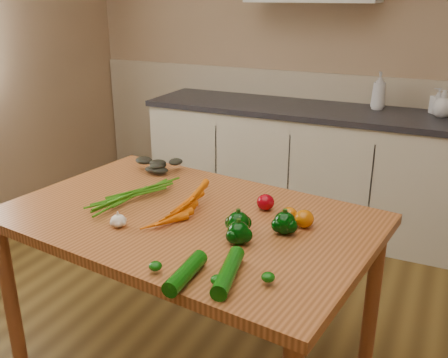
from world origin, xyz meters
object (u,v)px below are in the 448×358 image
carrot_bunch (169,202)px  pepper_b (285,223)px  soap_bottle_c (443,104)px  leafy_greens (158,162)px  soap_bottle_b (438,101)px  pepper_c (238,233)px  zucchini_a (228,272)px  pepper_a (238,223)px  tomato_a (266,202)px  table (188,234)px  tomato_b (289,215)px  garlic_bulb (118,221)px  zucchini_b (186,273)px  tomato_c (304,219)px  soap_bottle_a (379,91)px

carrot_bunch → pepper_b: size_ratio=3.22×
soap_bottle_c → leafy_greens: soap_bottle_c is taller
soap_bottle_b → pepper_c: 2.17m
leafy_greens → zucchini_a: leafy_greens is taller
soap_bottle_b → pepper_a: (-0.56, -2.02, -0.14)m
tomato_a → zucchini_a: (0.09, -0.56, -0.01)m
zucchini_a → carrot_bunch: bearing=139.5°
soap_bottle_c → carrot_bunch: size_ratio=0.63×
pepper_a → table: bearing=164.6°
carrot_bunch → pepper_c: size_ratio=3.30×
pepper_c → soap_bottle_c: bearing=74.2°
carrot_bunch → pepper_c: 0.41m
tomato_a → tomato_b: size_ratio=1.14×
leafy_greens → soap_bottle_b: bearing=52.1°
table → zucchini_a: size_ratio=6.31×
leafy_greens → tomato_b: leafy_greens is taller
soap_bottle_c → pepper_b: (-0.44, -1.86, -0.14)m
carrot_bunch → tomato_a: 0.41m
garlic_bulb → zucchini_b: size_ratio=0.27×
tomato_c → zucchini_b: bearing=-113.0°
soap_bottle_b → pepper_a: 2.11m
soap_bottle_a → soap_bottle_b: (0.38, 0.03, -0.04)m
soap_bottle_c → pepper_b: bearing=-7.5°
table → tomato_c: size_ratio=21.05×
soap_bottle_c → pepper_c: soap_bottle_c is taller
tomato_a → zucchini_b: (-0.03, -0.63, -0.01)m
soap_bottle_b → pepper_b: bearing=-48.6°
tomato_c → table: bearing=-168.9°
soap_bottle_a → tomato_a: (-0.17, -1.74, -0.19)m
soap_bottle_b → tomato_c: size_ratio=2.27×
soap_bottle_b → carrot_bunch: size_ratio=0.62×
zucchini_a → tomato_b: bearing=85.7°
soap_bottle_b → pepper_b: (-0.41, -1.95, -0.14)m
pepper_b → tomato_c: 0.10m
zucchini_b → leafy_greens: bearing=127.1°
zucchini_b → zucchini_a: bearing=27.0°
soap_bottle_a → zucchini_b: (-0.20, -2.37, -0.20)m
leafy_greens → garlic_bulb: size_ratio=3.57×
soap_bottle_b → garlic_bulb: (-1.01, -2.17, -0.16)m
pepper_b → table: bearing=-179.1°
soap_bottle_b → pepper_c: size_ratio=2.06×
soap_bottle_a → garlic_bulb: bearing=55.1°
leafy_greens → tomato_a: (0.66, -0.21, -0.02)m
soap_bottle_a → tomato_c: bearing=72.2°
table → pepper_a: 0.30m
table → pepper_b: 0.44m
soap_bottle_b → tomato_a: bearing=-54.1°
soap_bottle_c → table: bearing=-18.8°
tomato_c → zucchini_a: tomato_c is taller
soap_bottle_b → pepper_a: soap_bottle_b is taller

